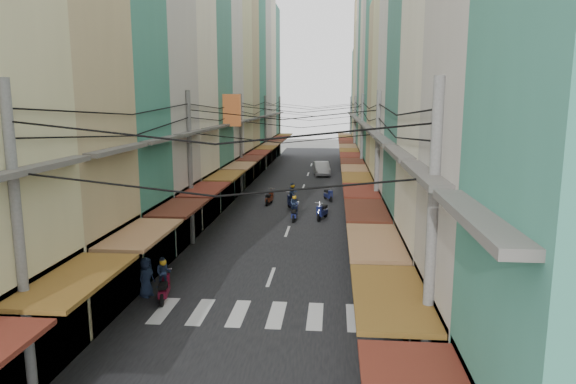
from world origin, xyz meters
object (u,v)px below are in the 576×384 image
Objects in this scene: white_car at (322,175)px; traffic_sign at (386,250)px; bicycle at (421,279)px; market_umbrella at (441,256)px.

traffic_sign reaches higher than white_car.
bicycle is at bearing -87.59° from white_car.
bicycle is 0.57× the size of traffic_sign.
bicycle is at bearing 91.97° from market_umbrella.
traffic_sign is (-1.86, 1.26, -0.20)m from market_umbrella.
market_umbrella is (5.20, -34.53, 2.07)m from white_car.
market_umbrella reaches higher than white_car.
bicycle is (5.08, -31.24, 0.00)m from white_car.
traffic_sign reaches higher than market_umbrella.
white_car is 1.90× the size of traffic_sign.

